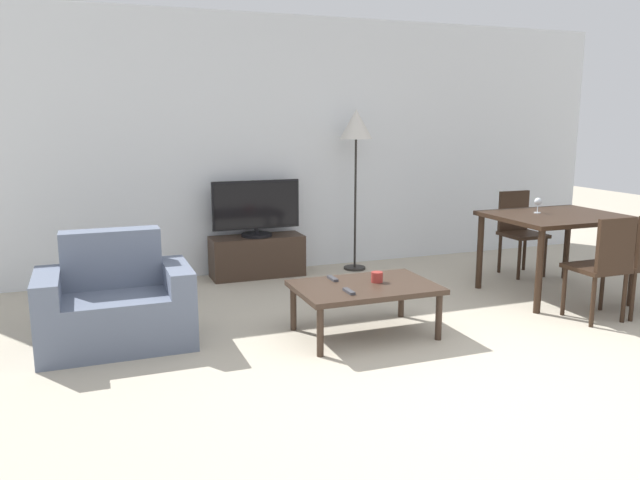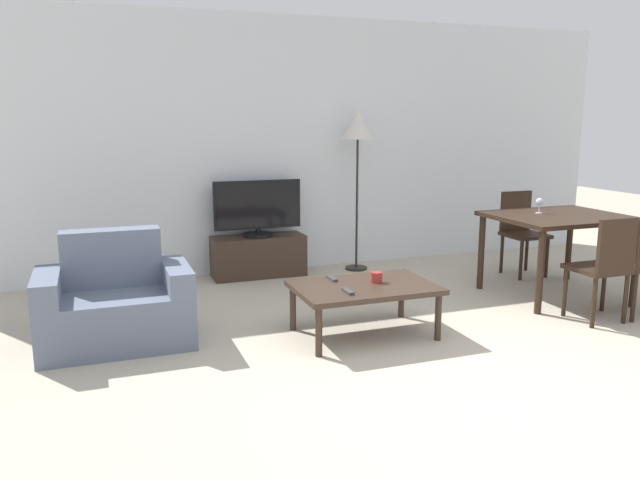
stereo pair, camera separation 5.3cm
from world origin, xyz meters
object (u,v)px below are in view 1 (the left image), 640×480
at_px(tv, 256,209).
at_px(floor_lamp, 356,131).
at_px(dining_table, 557,224).
at_px(cup_white_near, 377,277).
at_px(tv_stand, 257,256).
at_px(remote_secondary, 349,291).
at_px(dining_chair_near, 604,263).
at_px(remote_primary, 333,278).
at_px(dining_chair_far, 519,228).
at_px(wine_glass_left, 538,202).
at_px(coffee_table, 365,290).
at_px(armchair, 116,306).

xyz_separation_m(tv, floor_lamp, (1.09, -0.08, 0.79)).
distance_m(dining_table, cup_white_near, 2.07).
height_order(tv_stand, remote_secondary, tv_stand).
height_order(dining_table, cup_white_near, dining_table).
relative_size(tv, cup_white_near, 10.16).
distance_m(dining_chair_near, remote_primary, 2.20).
relative_size(tv_stand, dining_chair_far, 1.10).
relative_size(tv_stand, wine_glass_left, 6.63).
height_order(dining_chair_near, dining_chair_far, same).
relative_size(coffee_table, remote_secondary, 7.08).
relative_size(dining_chair_near, dining_chair_far, 1.00).
relative_size(dining_table, remote_secondary, 7.88).
height_order(coffee_table, remote_primary, remote_primary).
xyz_separation_m(tv, coffee_table, (0.30, -2.05, -0.36)).
bearing_deg(tv_stand, remote_primary, -86.19).
bearing_deg(dining_table, floor_lamp, 130.70).
bearing_deg(armchair, floor_lamp, 30.23).
bearing_deg(cup_white_near, coffee_table, -163.75).
height_order(dining_table, dining_chair_far, dining_chair_far).
bearing_deg(dining_chair_far, cup_white_near, -152.61).
height_order(remote_primary, remote_secondary, same).
bearing_deg(floor_lamp, dining_chair_far, -26.59).
height_order(remote_secondary, cup_white_near, cup_white_near).
relative_size(tv_stand, coffee_table, 0.91).
bearing_deg(remote_secondary, cup_white_near, 31.35).
relative_size(tv, remote_secondary, 6.13).
xyz_separation_m(tv_stand, floor_lamp, (1.09, -0.08, 1.29)).
height_order(dining_table, remote_secondary, dining_table).
distance_m(floor_lamp, remote_secondary, 2.60).
bearing_deg(tv_stand, remote_secondary, -87.50).
height_order(tv, remote_primary, tv).
height_order(armchair, wine_glass_left, wine_glass_left).
relative_size(dining_chair_far, cup_white_near, 9.69).
bearing_deg(wine_glass_left, dining_chair_far, 63.53).
bearing_deg(remote_secondary, armchair, 158.49).
relative_size(tv, dining_chair_far, 1.05).
bearing_deg(coffee_table, remote_primary, 128.20).
relative_size(cup_white_near, wine_glass_left, 0.62).
height_order(tv, floor_lamp, floor_lamp).
bearing_deg(floor_lamp, armchair, -149.77).
distance_m(tv_stand, remote_primary, 1.84).
relative_size(remote_primary, cup_white_near, 1.66).
distance_m(dining_chair_near, floor_lamp, 2.82).
xyz_separation_m(remote_primary, remote_secondary, (-0.03, -0.38, 0.00)).
bearing_deg(dining_chair_near, armchair, 167.00).
bearing_deg(tv, floor_lamp, -4.10).
height_order(floor_lamp, wine_glass_left, floor_lamp).
bearing_deg(floor_lamp, coffee_table, -111.85).
relative_size(tv, dining_chair_near, 1.05).
bearing_deg(remote_primary, armchair, 171.41).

